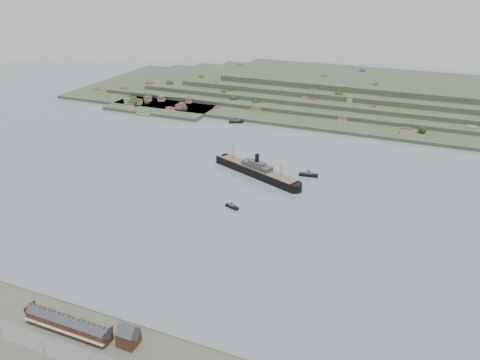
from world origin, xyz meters
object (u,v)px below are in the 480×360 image
at_px(terrace_row, 68,323).
at_px(gabled_building, 128,335).
at_px(tugboat, 232,206).
at_px(steamship, 253,170).

height_order(terrace_row, gabled_building, gabled_building).
xyz_separation_m(gabled_building, tugboat, (-12.49, 168.25, -6.74)).
height_order(terrace_row, steamship, steamship).
xyz_separation_m(terrace_row, tugboat, (25.01, 172.27, -5.40)).
distance_m(steamship, tugboat, 73.53).
distance_m(terrace_row, gabled_building, 37.74).
relative_size(gabled_building, tugboat, 1.04).
distance_m(terrace_row, tugboat, 174.16).
distance_m(gabled_building, steamship, 242.12).
bearing_deg(terrace_row, gabled_building, 6.12).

